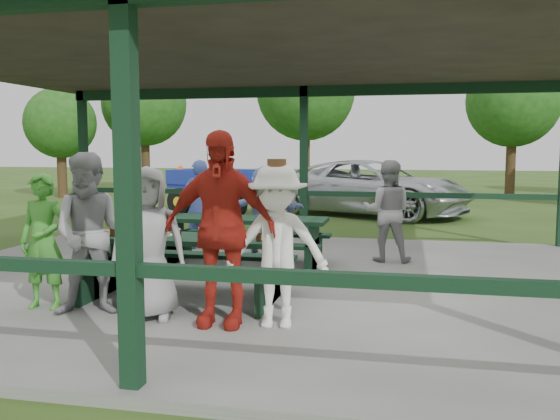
% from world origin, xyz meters
% --- Properties ---
extents(ground, '(90.00, 90.00, 0.00)m').
position_xyz_m(ground, '(0.00, 0.00, 0.00)').
color(ground, '#2E4917').
rests_on(ground, ground).
extents(concrete_slab, '(10.00, 8.00, 0.10)m').
position_xyz_m(concrete_slab, '(0.00, 0.00, 0.05)').
color(concrete_slab, slate).
rests_on(concrete_slab, ground).
extents(pavilion_structure, '(10.60, 8.60, 3.24)m').
position_xyz_m(pavilion_structure, '(0.00, 0.00, 3.17)').
color(pavilion_structure, black).
rests_on(pavilion_structure, concrete_slab).
extents(picnic_table_near, '(2.46, 1.39, 0.75)m').
position_xyz_m(picnic_table_near, '(-0.57, -1.20, 0.57)').
color(picnic_table_near, black).
rests_on(picnic_table_near, concrete_slab).
extents(picnic_table_far, '(2.57, 1.39, 0.75)m').
position_xyz_m(picnic_table_far, '(-0.43, 0.80, 0.57)').
color(picnic_table_far, black).
rests_on(picnic_table_far, concrete_slab).
extents(table_setting, '(2.30, 0.45, 0.10)m').
position_xyz_m(table_setting, '(-0.68, -1.16, 0.88)').
color(table_setting, white).
rests_on(table_setting, picnic_table_near).
extents(contestant_green, '(0.57, 0.39, 1.52)m').
position_xyz_m(contestant_green, '(-1.96, -1.96, 0.86)').
color(contestant_green, green).
rests_on(contestant_green, concrete_slab).
extents(contestant_grey_left, '(1.02, 0.90, 1.76)m').
position_xyz_m(contestant_grey_left, '(-1.30, -2.05, 0.98)').
color(contestant_grey_left, gray).
rests_on(contestant_grey_left, concrete_slab).
extents(contestant_grey_mid, '(0.91, 0.74, 1.61)m').
position_xyz_m(contestant_grey_mid, '(-0.63, -2.11, 0.91)').
color(contestant_grey_mid, gray).
rests_on(contestant_grey_mid, concrete_slab).
extents(contestant_red, '(1.16, 0.48, 1.98)m').
position_xyz_m(contestant_red, '(0.16, -2.14, 1.09)').
color(contestant_red, '#B02419').
rests_on(contestant_red, concrete_slab).
extents(contestant_white_fedora, '(1.11, 0.71, 1.69)m').
position_xyz_m(contestant_white_fedora, '(0.74, -2.08, 0.92)').
color(contestant_white_fedora, white).
rests_on(contestant_white_fedora, concrete_slab).
extents(spectator_lblue, '(1.47, 0.91, 1.51)m').
position_xyz_m(spectator_lblue, '(-0.31, 1.70, 0.86)').
color(spectator_lblue, '#8196C8').
rests_on(spectator_lblue, concrete_slab).
extents(spectator_blue, '(0.65, 0.50, 1.59)m').
position_xyz_m(spectator_blue, '(-1.60, 2.18, 0.90)').
color(spectator_blue, '#3B4E99').
rests_on(spectator_blue, concrete_slab).
extents(spectator_grey, '(0.78, 0.61, 1.61)m').
position_xyz_m(spectator_grey, '(1.71, 1.68, 0.90)').
color(spectator_grey, gray).
rests_on(spectator_grey, concrete_slab).
extents(pickup_truck, '(6.18, 4.53, 1.56)m').
position_xyz_m(pickup_truck, '(1.04, 9.03, 0.78)').
color(pickup_truck, silver).
rests_on(pickup_truck, ground).
extents(farm_trailer, '(3.94, 2.41, 1.37)m').
position_xyz_m(farm_trailer, '(-3.16, 8.37, 0.68)').
color(farm_trailer, '#1B2B98').
rests_on(farm_trailer, ground).
extents(tree_far_left, '(3.51, 3.51, 5.48)m').
position_xyz_m(tree_far_left, '(-8.78, 15.50, 3.71)').
color(tree_far_left, '#352315').
rests_on(tree_far_left, ground).
extents(tree_left, '(3.87, 3.87, 6.05)m').
position_xyz_m(tree_left, '(-1.95, 15.51, 4.09)').
color(tree_left, '#352315').
rests_on(tree_left, ground).
extents(tree_mid, '(3.42, 3.42, 5.35)m').
position_xyz_m(tree_mid, '(5.81, 15.78, 3.62)').
color(tree_mid, '#352315').
rests_on(tree_mid, ground).
extents(tree_edge_left, '(2.68, 2.68, 4.19)m').
position_xyz_m(tree_edge_left, '(-10.91, 12.64, 2.82)').
color(tree_edge_left, '#352315').
rests_on(tree_edge_left, ground).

